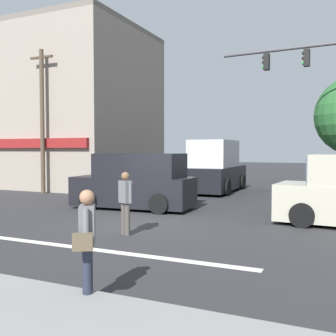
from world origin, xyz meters
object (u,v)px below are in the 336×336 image
(traffic_light_mast, at_px, (327,95))
(pedestrian_mid_crossing, at_px, (125,199))
(utility_pole_near_left, at_px, (42,119))
(van_parked_curbside, at_px, (135,182))
(box_truck_waiting_far, at_px, (216,169))
(pedestrian_foreground_with_bag, at_px, (87,239))

(traffic_light_mast, bearing_deg, pedestrian_mid_crossing, -127.02)
(utility_pole_near_left, bearing_deg, van_parked_curbside, -20.87)
(box_truck_waiting_far, bearing_deg, traffic_light_mast, -42.00)
(pedestrian_mid_crossing, bearing_deg, utility_pole_near_left, 142.65)
(pedestrian_foreground_with_bag, bearing_deg, traffic_light_mast, 75.01)
(traffic_light_mast, bearing_deg, van_parked_curbside, -164.31)
(utility_pole_near_left, relative_size, box_truck_waiting_far, 1.30)
(box_truck_waiting_far, distance_m, pedestrian_mid_crossing, 11.28)
(utility_pole_near_left, relative_size, pedestrian_foreground_with_bag, 4.42)
(traffic_light_mast, relative_size, box_truck_waiting_far, 1.10)
(traffic_light_mast, distance_m, van_parked_curbside, 7.63)
(van_parked_curbside, xyz_separation_m, box_truck_waiting_far, (1.00, 6.99, 0.25))
(utility_pole_near_left, bearing_deg, traffic_light_mast, -3.25)
(van_parked_curbside, height_order, box_truck_waiting_far, box_truck_waiting_far)
(utility_pole_near_left, height_order, box_truck_waiting_far, utility_pole_near_left)
(van_parked_curbside, relative_size, pedestrian_foreground_with_bag, 2.83)
(van_parked_curbside, bearing_deg, traffic_light_mast, 15.69)
(traffic_light_mast, xyz_separation_m, van_parked_curbside, (-6.68, -1.88, -3.17))
(pedestrian_foreground_with_bag, distance_m, pedestrian_mid_crossing, 4.59)
(pedestrian_mid_crossing, bearing_deg, traffic_light_mast, 52.98)
(traffic_light_mast, height_order, box_truck_waiting_far, traffic_light_mast)
(van_parked_curbside, bearing_deg, pedestrian_mid_crossing, -63.93)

